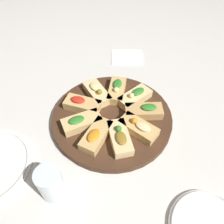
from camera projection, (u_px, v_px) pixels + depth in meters
name	position (u px, v px, depth m)	size (l,w,h in m)	color
ground_plane	(112.00, 120.00, 0.76)	(3.00, 3.00, 0.00)	silver
serving_board	(112.00, 117.00, 0.75)	(0.41, 0.41, 0.02)	#422819
focaccia_slice_0	(82.00, 104.00, 0.75)	(0.12, 0.06, 0.04)	tan
focaccia_slice_1	(81.00, 122.00, 0.70)	(0.13, 0.13, 0.04)	#DBB775
focaccia_slice_2	(96.00, 135.00, 0.66)	(0.07, 0.13, 0.04)	tan
focaccia_slice_3	(120.00, 137.00, 0.66)	(0.11, 0.13, 0.05)	#E5C689
focaccia_slice_4	(138.00, 128.00, 0.68)	(0.14, 0.10, 0.05)	tan
focaccia_slice_5	(144.00, 111.00, 0.73)	(0.14, 0.10, 0.04)	tan
focaccia_slice_6	(135.00, 97.00, 0.77)	(0.11, 0.13, 0.05)	#E5C689
focaccia_slice_7	(117.00, 90.00, 0.80)	(0.07, 0.13, 0.05)	tan
focaccia_slice_8	(97.00, 93.00, 0.79)	(0.13, 0.12, 0.05)	#E5C689
water_glass	(51.00, 183.00, 0.55)	(0.07, 0.07, 0.10)	silver
napkin_stack	(127.00, 57.00, 1.00)	(0.14, 0.12, 0.01)	white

